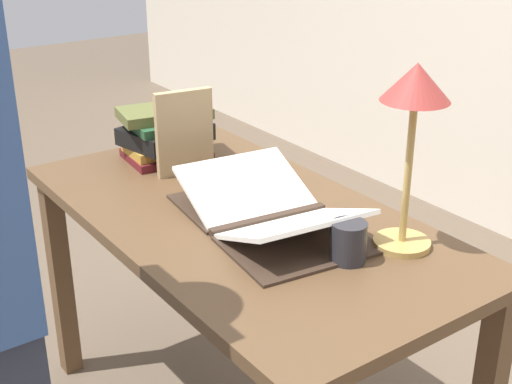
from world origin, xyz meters
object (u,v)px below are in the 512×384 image
(open_book, at_px, (269,212))
(coffee_mug, at_px, (348,242))
(book_standing_upright, at_px, (184,133))
(reading_lamp, at_px, (414,107))
(book_stack_tall, at_px, (166,133))

(open_book, distance_m, coffee_mug, 0.27)
(book_standing_upright, bearing_deg, coffee_mug, 10.78)
(open_book, xyz_separation_m, book_standing_upright, (-0.43, 0.00, 0.10))
(book_standing_upright, bearing_deg, open_book, 8.13)
(open_book, bearing_deg, reading_lamp, 39.94)
(book_stack_tall, distance_m, book_standing_upright, 0.16)
(open_book, bearing_deg, book_stack_tall, -174.71)
(book_standing_upright, bearing_deg, book_stack_tall, -177.51)
(open_book, relative_size, coffee_mug, 5.15)
(book_stack_tall, relative_size, book_standing_upright, 1.17)
(open_book, xyz_separation_m, coffee_mug, (0.27, 0.03, 0.02))
(book_stack_tall, height_order, book_standing_upright, book_standing_upright)
(book_stack_tall, distance_m, reading_lamp, 0.93)
(book_stack_tall, xyz_separation_m, coffee_mug, (0.85, 0.01, -0.04))
(book_stack_tall, xyz_separation_m, book_standing_upright, (0.15, -0.02, 0.05))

